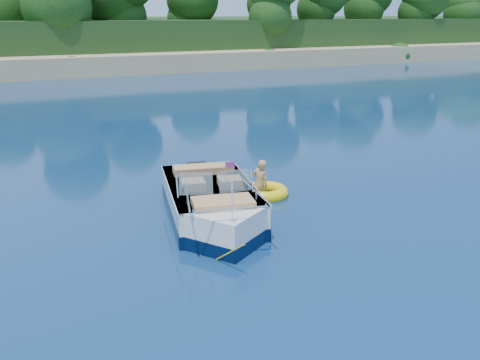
{
  "coord_description": "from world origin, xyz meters",
  "views": [
    {
      "loc": [
        -6.72,
        -6.74,
        4.57
      ],
      "look_at": [
        -1.63,
        4.03,
        0.85
      ],
      "focal_mm": 40.0,
      "sensor_mm": 36.0,
      "label": 1
    }
  ],
  "objects": [
    {
      "name": "motorboat",
      "position": [
        -2.38,
        3.87,
        0.35
      ],
      "size": [
        2.64,
        5.34,
        1.8
      ],
      "rotation": [
        0.0,
        0.0,
        -0.21
      ],
      "color": "white",
      "rests_on": "ground"
    },
    {
      "name": "treeline",
      "position": [
        0.04,
        41.01,
        5.55
      ],
      "size": [
        150.0,
        7.12,
        8.19
      ],
      "color": "black",
      "rests_on": "ground"
    },
    {
      "name": "boy",
      "position": [
        -0.58,
        5.05,
        0.0
      ],
      "size": [
        0.62,
        0.79,
        1.42
      ],
      "primitive_type": "imported",
      "rotation": [
        0.0,
        -0.17,
        2.04
      ],
      "color": "tan",
      "rests_on": "ground"
    },
    {
      "name": "shoreline",
      "position": [
        0.0,
        63.77,
        0.98
      ],
      "size": [
        170.0,
        59.0,
        6.0
      ],
      "color": "#998259",
      "rests_on": "ground"
    },
    {
      "name": "tow_tube",
      "position": [
        -0.45,
        4.99,
        0.09
      ],
      "size": [
        1.51,
        1.51,
        0.33
      ],
      "rotation": [
        0.0,
        0.0,
        -0.24
      ],
      "color": "yellow",
      "rests_on": "ground"
    },
    {
      "name": "ground",
      "position": [
        0.0,
        0.0,
        0.0
      ],
      "size": [
        160.0,
        160.0,
        0.0
      ],
      "primitive_type": "plane",
      "color": "#091E44",
      "rests_on": "ground"
    }
  ]
}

